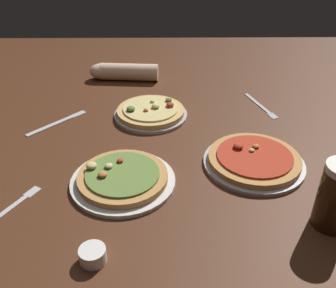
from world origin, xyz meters
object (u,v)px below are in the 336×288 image
pizza_plate_far (151,112)px  ramekin_sauce (93,255)px  pizza_plate_near (123,178)px  pizza_plate_side (254,160)px  diner_arm (121,72)px  knife_right (57,122)px  fork_spare (6,211)px  fork_left (261,106)px

pizza_plate_far → ramekin_sauce: size_ratio=4.48×
pizza_plate_near → pizza_plate_side: same height
ramekin_sauce → diner_arm: bearing=91.8°
ramekin_sauce → knife_right: (-0.23, 0.62, -0.01)m
pizza_plate_side → knife_right: pizza_plate_side is taller
pizza_plate_side → diner_arm: size_ratio=0.98×
fork_spare → ramekin_sauce: bearing=-32.8°
fork_left → pizza_plate_far: bearing=-169.9°
pizza_plate_side → knife_right: 0.70m
diner_arm → fork_left: bearing=-25.8°
pizza_plate_near → knife_right: size_ratio=1.54×
pizza_plate_far → pizza_plate_side: 0.44m
ramekin_sauce → knife_right: 0.66m
ramekin_sauce → knife_right: size_ratio=0.31×
pizza_plate_side → pizza_plate_near: bearing=-167.8°
pizza_plate_far → pizza_plate_side: size_ratio=0.89×
pizza_plate_near → fork_left: bearing=43.6°
knife_right → diner_arm: (0.19, 0.40, 0.03)m
pizza_plate_side → pizza_plate_far: bearing=135.7°
pizza_plate_near → knife_right: pizza_plate_near is taller
pizza_plate_side → fork_spare: 0.70m
ramekin_sauce → fork_left: (0.53, 0.74, -0.01)m
fork_left → pizza_plate_near: bearing=-136.4°
knife_right → diner_arm: bearing=63.9°
pizza_plate_side → fork_spare: size_ratio=1.44×
pizza_plate_side → knife_right: bearing=158.0°
fork_spare → diner_arm: 0.89m
fork_spare → pizza_plate_far: bearing=55.1°
pizza_plate_near → fork_spare: 0.31m
pizza_plate_near → fork_left: pizza_plate_near is taller
pizza_plate_side → fork_left: 0.40m
pizza_plate_far → diner_arm: bearing=111.8°
pizza_plate_side → ramekin_sauce: pizza_plate_side is taller
pizza_plate_side → fork_spare: pizza_plate_side is taller
knife_right → fork_spare: (-0.02, -0.46, 0.00)m
pizza_plate_near → diner_arm: diner_arm is taller
fork_left → knife_right: bearing=-170.8°
pizza_plate_far → knife_right: size_ratio=1.40×
pizza_plate_side → diner_arm: 0.80m
pizza_plate_side → fork_spare: (-0.67, -0.20, -0.01)m
fork_spare → diner_arm: bearing=75.9°
ramekin_sauce → diner_arm: size_ratio=0.20×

